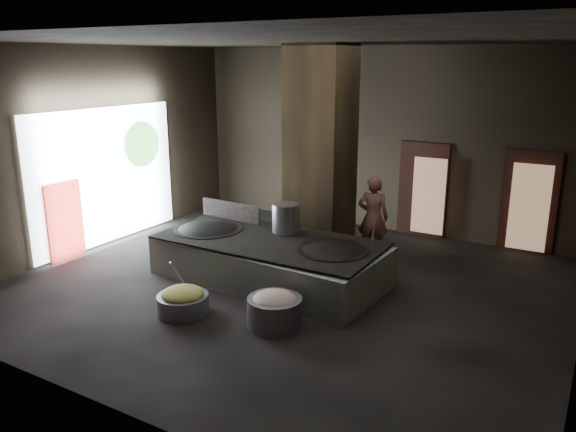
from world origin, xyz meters
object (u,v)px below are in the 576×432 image
Objects in this scene: veg_basin at (183,304)px; meat_basin at (275,312)px; wok_left at (208,233)px; stock_pot at (286,218)px; wok_right at (333,254)px; hearth_platform at (269,261)px; cook at (373,217)px.

veg_basin is 0.98× the size of meat_basin.
wok_left reaches higher than veg_basin.
stock_pot is 2.62m from meat_basin.
wok_right is (2.80, 0.10, 0.00)m from wok_left.
meat_basin is (2.59, -1.61, -0.51)m from wok_left.
veg_basin is (-1.82, -2.08, -0.59)m from wok_right.
hearth_platform is 5.05× the size of veg_basin.
wok_left is 1.66m from stock_pot.
cook reaches higher than stock_pot.
cook reaches higher than wok_right.
veg_basin is at bearing -101.44° from stock_pot.
meat_basin is (1.14, -1.66, -0.14)m from hearth_platform.
meat_basin is (1.61, 0.37, 0.08)m from veg_basin.
cook is at bearing 92.57° from wok_right.
cook is 2.07× the size of veg_basin.
meat_basin is at bearing -31.89° from wok_left.
stock_pot is 2.07m from cook.
wok_right is at bearing 76.79° from cook.
wok_right is at bearing 2.05° from wok_left.
veg_basin is at bearing -99.67° from hearth_platform.
hearth_platform is 2.44× the size of cook.
stock_pot is 0.66× the size of veg_basin.
cook is at bearing 63.99° from hearth_platform.
stock_pot reaches higher than veg_basin.
wok_left is 2.42× the size of stock_pot.
wok_right is 2.18m from cook.
hearth_platform is 1.50m from wok_left.
veg_basin is 1.66m from meat_basin.
stock_pot is at bearing 158.96° from wok_right.
veg_basin is (-0.52, -2.58, -0.97)m from stock_pot.
veg_basin is (-0.47, -2.03, -0.22)m from hearth_platform.
hearth_platform reaches higher than meat_basin.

